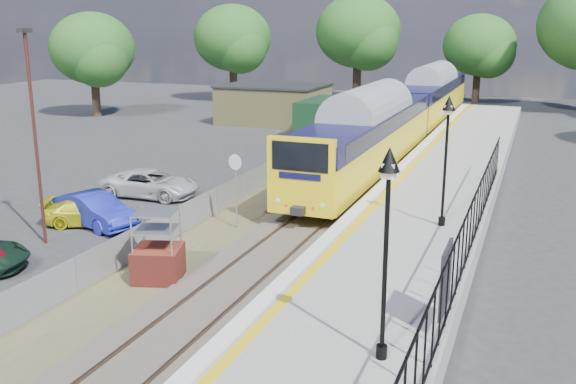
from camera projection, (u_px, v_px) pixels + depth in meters
The scene contains 17 objects.
ground at pixel (234, 290), 19.50m from camera, with size 120.00×120.00×0.00m, color #2D2D30.
track_bed at pixel (320, 205), 28.36m from camera, with size 5.90×80.00×0.29m.
platform at pixel (420, 219), 25.11m from camera, with size 5.00×70.00×0.90m, color gray.
platform_edge at pixel (369, 202), 25.72m from camera, with size 0.90×70.00×0.01m.
victorian_lamp_south at pixel (388, 206), 12.87m from camera, with size 0.44×0.44×4.60m.
victorian_lamp_north at pixel (447, 131), 21.95m from camera, with size 0.44×0.44×4.60m.
palisade_fence at pixel (467, 236), 18.74m from camera, with size 0.12×26.00×2.00m.
wire_fence at pixel (264, 176), 31.64m from camera, with size 0.06×52.00×1.20m.
outbuilding at pixel (283, 106), 51.08m from camera, with size 10.80×10.10×3.12m.
tree_line at pixel (462, 39), 55.17m from camera, with size 56.80×43.80×11.88m.
train at pixel (407, 110), 42.57m from camera, with size 2.82×40.83×3.51m.
brick_plinth at pixel (158, 247), 19.92m from camera, with size 1.79×1.79×2.31m.
speed_sign at pixel (236, 178), 24.71m from camera, with size 0.60×0.16×3.02m.
carpark_lamp at pixel (34, 126), 22.57m from camera, with size 0.25×0.50×7.71m.
car_blue at pixel (95, 210), 25.56m from camera, with size 1.40×4.02×1.33m, color #1B25A4.
car_yellow at pixel (92, 212), 25.72m from camera, with size 1.53×3.76×1.09m, color gold.
car_white at pixel (150, 184), 29.90m from camera, with size 2.10×4.56×1.27m, color silver.
Camera 1 is at (8.15, -16.26, 7.82)m, focal length 40.00 mm.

